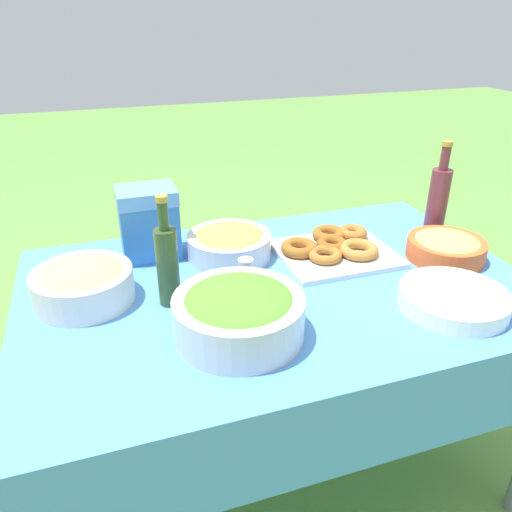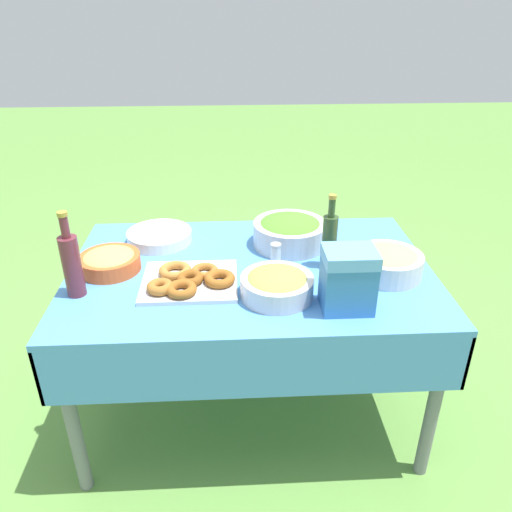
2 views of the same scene
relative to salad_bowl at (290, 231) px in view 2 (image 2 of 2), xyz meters
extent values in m
plane|color=#609342|center=(-0.18, -0.20, -0.77)|extent=(14.00, 14.00, 0.00)
cube|color=#4C8CD1|center=(-0.18, -0.20, -0.08)|extent=(1.41, 0.92, 0.02)
cube|color=#4C8CD1|center=(-0.18, -0.65, -0.20)|extent=(1.41, 0.01, 0.22)
cube|color=#4C8CD1|center=(-0.18, 0.26, -0.20)|extent=(1.41, 0.01, 0.22)
cube|color=#4C8CD1|center=(-0.88, -0.20, -0.20)|extent=(0.01, 0.92, 0.22)
cube|color=#4C8CD1|center=(0.52, -0.20, -0.20)|extent=(0.01, 0.92, 0.22)
cylinder|color=slate|center=(-0.82, -0.59, -0.43)|extent=(0.05, 0.05, 0.69)
cylinder|color=slate|center=(0.47, -0.59, -0.43)|extent=(0.05, 0.05, 0.69)
cylinder|color=slate|center=(-0.82, 0.20, -0.43)|extent=(0.05, 0.05, 0.69)
cylinder|color=slate|center=(0.47, 0.20, -0.43)|extent=(0.05, 0.05, 0.69)
cylinder|color=silver|center=(0.00, 0.00, -0.01)|extent=(0.31, 0.31, 0.10)
ellipsoid|color=#51892D|center=(0.00, 0.00, 0.02)|extent=(0.27, 0.27, 0.07)
cylinder|color=silver|center=(0.34, -0.28, -0.02)|extent=(0.26, 0.26, 0.09)
ellipsoid|color=tan|center=(0.34, -0.28, 0.01)|extent=(0.23, 0.23, 0.07)
cube|color=silver|center=(-0.41, -0.30, -0.06)|extent=(0.35, 0.30, 0.02)
torus|color=#A36628|center=(-0.35, -0.27, -0.03)|extent=(0.10, 0.10, 0.03)
torus|color=#B27533|center=(-0.46, -0.26, -0.03)|extent=(0.16, 0.16, 0.03)
torus|color=#93561E|center=(-0.29, -0.33, -0.03)|extent=(0.15, 0.15, 0.03)
torus|color=#A36628|center=(-0.50, -0.38, -0.03)|extent=(0.11, 0.11, 0.03)
torus|color=#93561E|center=(-0.43, -0.40, -0.03)|extent=(0.14, 0.14, 0.03)
torus|color=brown|center=(-0.40, -0.32, -0.03)|extent=(0.12, 0.12, 0.03)
cylinder|color=white|center=(-0.56, 0.06, -0.06)|extent=(0.28, 0.28, 0.01)
cylinder|color=white|center=(-0.56, 0.06, -0.05)|extent=(0.28, 0.28, 0.01)
cylinder|color=white|center=(-0.56, 0.06, -0.03)|extent=(0.28, 0.28, 0.01)
cylinder|color=white|center=(-0.56, 0.06, -0.02)|extent=(0.28, 0.28, 0.01)
cylinder|color=#2D4723|center=(0.13, -0.20, 0.04)|extent=(0.06, 0.06, 0.21)
cylinder|color=#2D4723|center=(0.13, -0.20, 0.18)|extent=(0.03, 0.03, 0.07)
cylinder|color=#A58C33|center=(0.13, -0.20, 0.23)|extent=(0.03, 0.03, 0.02)
cylinder|color=maroon|center=(-0.80, -0.36, 0.05)|extent=(0.07, 0.07, 0.22)
cylinder|color=maroon|center=(-0.80, -0.36, 0.20)|extent=(0.03, 0.03, 0.08)
cylinder|color=#A58C33|center=(-0.80, -0.36, 0.25)|extent=(0.03, 0.03, 0.02)
cylinder|color=#E05B28|center=(-0.72, -0.18, -0.03)|extent=(0.23, 0.23, 0.06)
ellipsoid|color=#ADCC59|center=(-0.72, -0.18, -0.01)|extent=(0.21, 0.21, 0.06)
cylinder|color=silver|center=(-0.09, -0.41, -0.03)|extent=(0.26, 0.26, 0.07)
ellipsoid|color=olive|center=(-0.09, -0.41, 0.00)|extent=(0.23, 0.23, 0.07)
cube|color=#3372B7|center=(0.14, -0.49, 0.02)|extent=(0.17, 0.14, 0.18)
cube|color=#60A0E5|center=(0.14, -0.49, 0.13)|extent=(0.17, 0.14, 0.04)
cylinder|color=white|center=(-0.08, -0.19, -0.02)|extent=(0.04, 0.04, 0.09)
cylinder|color=silver|center=(-0.08, -0.19, 0.03)|extent=(0.04, 0.04, 0.01)
camera|label=1|loc=(0.27, 0.94, 0.64)|focal=35.00mm
camera|label=2|loc=(-0.25, -1.91, 0.89)|focal=35.00mm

